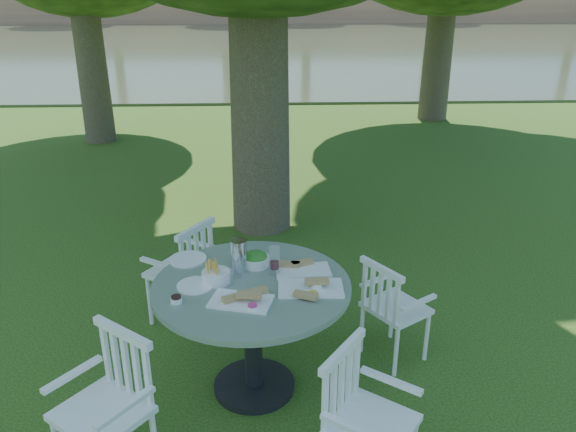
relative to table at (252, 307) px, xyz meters
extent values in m
plane|color=#1A390C|center=(0.28, 0.85, -0.65)|extent=(140.00, 140.00, 0.00)
cylinder|color=black|center=(0.00, 0.00, -0.63)|extent=(0.56, 0.56, 0.04)
cylinder|color=black|center=(0.00, 0.00, -0.23)|extent=(0.12, 0.12, 0.74)
cylinder|color=slate|center=(0.00, 0.00, 0.16)|extent=(1.27, 1.27, 0.04)
cylinder|color=white|center=(1.27, 0.26, -0.45)|extent=(0.03, 0.03, 0.40)
cylinder|color=white|center=(1.07, 0.56, -0.45)|extent=(0.03, 0.03, 0.40)
cylinder|color=white|center=(1.00, 0.09, -0.45)|extent=(0.03, 0.03, 0.40)
cylinder|color=white|center=(0.81, 0.38, -0.45)|extent=(0.03, 0.03, 0.40)
cube|color=white|center=(1.04, 0.32, -0.23)|extent=(0.53, 0.54, 0.04)
cube|color=white|center=(0.89, 0.23, -0.05)|extent=(0.25, 0.36, 0.41)
cylinder|color=white|center=(-0.64, 1.16, -0.43)|extent=(0.03, 0.03, 0.44)
cylinder|color=white|center=(-0.85, 0.83, -0.43)|extent=(0.03, 0.03, 0.44)
cylinder|color=white|center=(-0.35, 0.97, -0.43)|extent=(0.03, 0.03, 0.44)
cylinder|color=white|center=(-0.56, 0.64, -0.43)|extent=(0.03, 0.03, 0.44)
cube|color=white|center=(-0.60, 0.90, -0.19)|extent=(0.58, 0.59, 0.04)
cube|color=white|center=(-0.44, 0.80, 0.01)|extent=(0.27, 0.39, 0.44)
cylinder|color=white|center=(-0.85, -0.47, -0.43)|extent=(0.03, 0.03, 0.44)
cube|color=white|center=(-0.80, -0.73, -0.19)|extent=(0.60, 0.60, 0.04)
cube|color=white|center=(-0.68, -0.58, 0.01)|extent=(0.37, 0.31, 0.45)
cylinder|color=white|center=(0.61, -0.63, -0.43)|extent=(0.03, 0.03, 0.43)
cube|color=white|center=(0.63, -0.88, -0.20)|extent=(0.58, 0.59, 0.04)
cube|color=white|center=(0.48, -0.77, 0.00)|extent=(0.29, 0.37, 0.44)
cube|color=white|center=(-0.06, -0.23, 0.19)|extent=(0.41, 0.31, 0.01)
cube|color=white|center=(0.37, -0.09, 0.19)|extent=(0.41, 0.25, 0.02)
cube|color=white|center=(0.34, 0.14, 0.19)|extent=(0.38, 0.23, 0.02)
cylinder|color=white|center=(-0.35, -0.02, 0.18)|extent=(0.23, 0.23, 0.01)
cylinder|color=white|center=(-0.45, 0.35, 0.19)|extent=(0.26, 0.26, 0.01)
cylinder|color=white|center=(-0.23, 0.03, 0.21)|extent=(0.18, 0.18, 0.07)
cylinder|color=white|center=(0.03, 0.25, 0.21)|extent=(0.19, 0.19, 0.06)
cylinder|color=silver|center=(-0.08, 0.18, 0.29)|extent=(0.11, 0.11, 0.22)
cylinder|color=white|center=(0.15, 0.11, 0.28)|extent=(0.07, 0.07, 0.20)
cylinder|color=white|center=(-0.10, 0.09, 0.23)|extent=(0.06, 0.06, 0.10)
cylinder|color=white|center=(-0.15, -0.01, 0.23)|extent=(0.06, 0.06, 0.11)
cylinder|color=white|center=(0.01, -0.32, 0.19)|extent=(0.06, 0.06, 0.03)
cylinder|color=white|center=(0.38, -0.20, 0.19)|extent=(0.07, 0.07, 0.03)
cylinder|color=white|center=(0.41, -0.10, 0.19)|extent=(0.07, 0.07, 0.03)
cylinder|color=white|center=(-0.45, -0.21, 0.19)|extent=(0.07, 0.07, 0.03)
cube|color=#353E24|center=(0.28, 23.85, -0.65)|extent=(100.00, 28.00, 0.12)
cube|color=#9E684A|center=(0.28, 39.35, 0.45)|extent=(100.00, 3.00, 2.20)
camera|label=1|loc=(0.09, -3.15, 1.95)|focal=35.00mm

